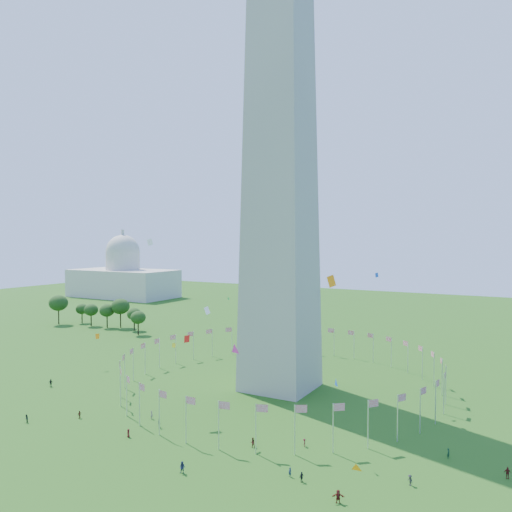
# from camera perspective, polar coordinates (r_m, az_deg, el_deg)

# --- Properties ---
(ground) EXTENTS (600.00, 600.00, 0.00)m
(ground) POSITION_cam_1_polar(r_m,az_deg,el_deg) (94.00, -11.96, -22.26)
(ground) COLOR #1D4D12
(ground) RESTS_ON ground
(washington_monument) EXTENTS (16.80, 16.80, 169.00)m
(washington_monument) POSITION_cam_1_polar(r_m,az_deg,el_deg) (135.69, 2.84, 21.79)
(washington_monument) COLOR #AFAA9C
(washington_monument) RESTS_ON ground
(flag_ring) EXTENTS (80.24, 80.24, 9.00)m
(flag_ring) POSITION_cam_1_polar(r_m,az_deg,el_deg) (132.13, 2.78, -12.94)
(flag_ring) COLOR silver
(flag_ring) RESTS_ON ground
(capitol_building) EXTENTS (70.00, 35.00, 46.00)m
(capitol_building) POSITION_cam_1_polar(r_m,az_deg,el_deg) (340.50, -14.97, -0.69)
(capitol_building) COLOR beige
(capitol_building) RESTS_ON ground
(crowd) EXTENTS (107.23, 64.73, 2.04)m
(crowd) POSITION_cam_1_polar(r_m,az_deg,el_deg) (90.66, -1.90, -22.54)
(crowd) COLOR maroon
(crowd) RESTS_ON ground
(kites_aloft) EXTENTS (112.55, 67.91, 31.68)m
(kites_aloft) POSITION_cam_1_polar(r_m,az_deg,el_deg) (102.66, -2.26, -8.29)
(kites_aloft) COLOR #CC2699
(kites_aloft) RESTS_ON ground
(tree_line_west) EXTENTS (55.56, 15.78, 12.91)m
(tree_line_west) POSITION_cam_1_polar(r_m,az_deg,el_deg) (228.53, -17.53, -6.40)
(tree_line_west) COLOR #29531B
(tree_line_west) RESTS_ON ground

